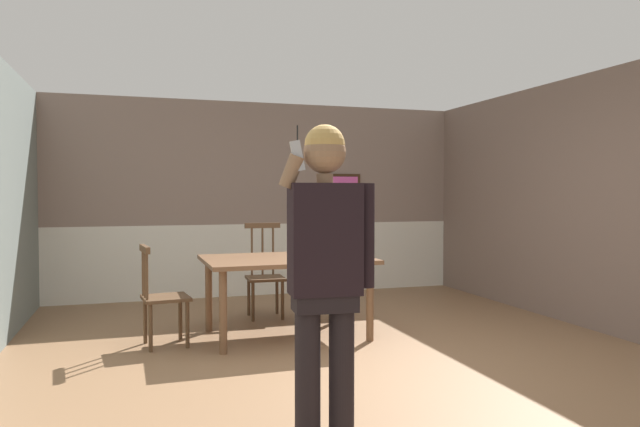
{
  "coord_description": "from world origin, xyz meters",
  "views": [
    {
      "loc": [
        -1.63,
        -4.31,
        1.4
      ],
      "look_at": [
        -0.46,
        -0.56,
        1.26
      ],
      "focal_mm": 32.85,
      "sensor_mm": 36.0,
      "label": 1
    }
  ],
  "objects_px": {
    "person_figure": "(326,262)",
    "chair_by_doorway": "(265,274)",
    "chair_near_window": "(162,296)",
    "dining_table": "(286,266)"
  },
  "relations": [
    {
      "from": "chair_by_doorway",
      "to": "dining_table",
      "type": "bearing_deg",
      "value": 93.56
    },
    {
      "from": "chair_near_window",
      "to": "chair_by_doorway",
      "type": "xyz_separation_m",
      "value": [
        1.16,
        0.96,
        0.03
      ]
    },
    {
      "from": "chair_near_window",
      "to": "chair_by_doorway",
      "type": "distance_m",
      "value": 1.51
    },
    {
      "from": "person_figure",
      "to": "chair_near_window",
      "type": "bearing_deg",
      "value": -68.34
    },
    {
      "from": "dining_table",
      "to": "person_figure",
      "type": "xyz_separation_m",
      "value": [
        -0.41,
        -2.52,
        0.34
      ]
    },
    {
      "from": "chair_by_doorway",
      "to": "person_figure",
      "type": "xyz_separation_m",
      "value": [
        -0.4,
        -3.45,
        0.54
      ]
    },
    {
      "from": "dining_table",
      "to": "chair_by_doorway",
      "type": "relative_size",
      "value": 1.52
    },
    {
      "from": "dining_table",
      "to": "person_figure",
      "type": "bearing_deg",
      "value": -99.33
    },
    {
      "from": "person_figure",
      "to": "chair_by_doorway",
      "type": "bearing_deg",
      "value": -91.96
    },
    {
      "from": "chair_near_window",
      "to": "person_figure",
      "type": "height_order",
      "value": "person_figure"
    }
  ]
}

